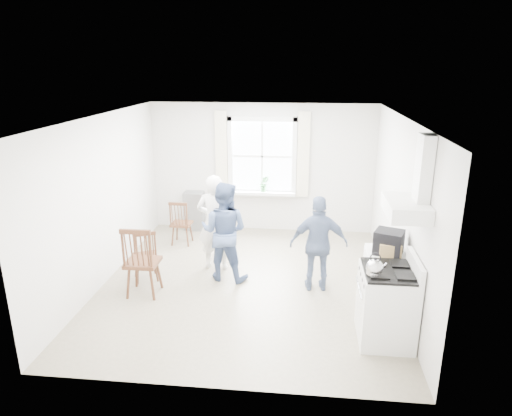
{
  "coord_description": "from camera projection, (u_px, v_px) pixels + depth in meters",
  "views": [
    {
      "loc": [
        0.83,
        -6.51,
        3.33
      ],
      "look_at": [
        0.12,
        0.2,
        1.19
      ],
      "focal_mm": 32.0,
      "sensor_mm": 36.0,
      "label": 1
    }
  ],
  "objects": [
    {
      "name": "room_shell",
      "position": [
        247.0,
        205.0,
        6.86
      ],
      "size": [
        4.62,
        5.12,
        2.64
      ],
      "color": "gray",
      "rests_on": "ground"
    },
    {
      "name": "window_assembly",
      "position": [
        262.0,
        161.0,
        9.13
      ],
      "size": [
        1.88,
        0.24,
        1.7
      ],
      "color": "white",
      "rests_on": "room_shell"
    },
    {
      "name": "range_hood",
      "position": [
        412.0,
        195.0,
        5.19
      ],
      "size": [
        0.45,
        0.76,
        0.94
      ],
      "color": "white",
      "rests_on": "room_shell"
    },
    {
      "name": "shelf_unit",
      "position": [
        194.0,
        211.0,
        9.48
      ],
      "size": [
        0.4,
        0.3,
        0.8
      ],
      "primitive_type": "cube",
      "color": "gray",
      "rests_on": "ground"
    },
    {
      "name": "gas_stove",
      "position": [
        387.0,
        304.0,
        5.64
      ],
      "size": [
        0.68,
        0.76,
        1.12
      ],
      "color": "white",
      "rests_on": "ground"
    },
    {
      "name": "kettle",
      "position": [
        375.0,
        268.0,
        5.33
      ],
      "size": [
        0.2,
        0.2,
        0.29
      ],
      "color": "silver",
      "rests_on": "gas_stove"
    },
    {
      "name": "low_cabinet",
      "position": [
        383.0,
        281.0,
        6.31
      ],
      "size": [
        0.5,
        0.55,
        0.9
      ],
      "primitive_type": "cube",
      "color": "white",
      "rests_on": "ground"
    },
    {
      "name": "stereo_stack",
      "position": [
        389.0,
        242.0,
        6.06
      ],
      "size": [
        0.45,
        0.43,
        0.32
      ],
      "color": "black",
      "rests_on": "low_cabinet"
    },
    {
      "name": "cardboard_box",
      "position": [
        390.0,
        250.0,
        5.99
      ],
      "size": [
        0.29,
        0.21,
        0.18
      ],
      "primitive_type": "cube",
      "rotation": [
        0.0,
        0.0,
        -0.04
      ],
      "color": "#A68750",
      "rests_on": "low_cabinet"
    },
    {
      "name": "windsor_chair_a",
      "position": [
        180.0,
        219.0,
        8.59
      ],
      "size": [
        0.39,
        0.38,
        0.88
      ],
      "color": "#452516",
      "rests_on": "ground"
    },
    {
      "name": "windsor_chair_b",
      "position": [
        139.0,
        255.0,
        6.6
      ],
      "size": [
        0.47,
        0.46,
        1.11
      ],
      "color": "#452516",
      "rests_on": "ground"
    },
    {
      "name": "windsor_chair_c",
      "position": [
        145.0,
        251.0,
        7.14
      ],
      "size": [
        0.48,
        0.48,
        0.86
      ],
      "color": "#452516",
      "rests_on": "ground"
    },
    {
      "name": "person_left",
      "position": [
        215.0,
        223.0,
        7.54
      ],
      "size": [
        0.61,
        0.61,
        1.63
      ],
      "primitive_type": "imported",
      "rotation": [
        0.0,
        0.0,
        3.11
      ],
      "color": "white",
      "rests_on": "ground"
    },
    {
      "name": "person_mid",
      "position": [
        224.0,
        231.0,
        7.18
      ],
      "size": [
        0.9,
        0.9,
        1.6
      ],
      "primitive_type": "imported",
      "rotation": [
        0.0,
        0.0,
        2.96
      ],
      "color": "#4B608C",
      "rests_on": "ground"
    },
    {
      "name": "person_right",
      "position": [
        319.0,
        244.0,
        6.84
      ],
      "size": [
        0.93,
        0.93,
        1.49
      ],
      "primitive_type": "imported",
      "rotation": [
        0.0,
        0.0,
        3.21
      ],
      "color": "navy",
      "rests_on": "ground"
    },
    {
      "name": "potted_plant",
      "position": [
        264.0,
        184.0,
        9.18
      ],
      "size": [
        0.19,
        0.19,
        0.33
      ],
      "primitive_type": "imported",
      "rotation": [
        0.0,
        0.0,
        0.06
      ],
      "color": "#316F35",
      "rests_on": "window_assembly"
    }
  ]
}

